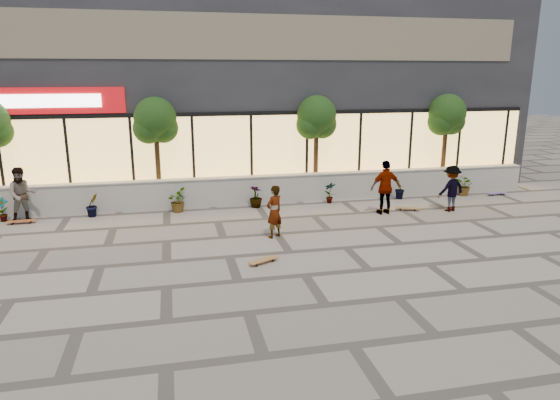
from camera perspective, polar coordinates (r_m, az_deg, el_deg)
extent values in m
plane|color=gray|center=(12.16, 2.89, -8.59)|extent=(80.00, 80.00, 0.00)
cube|color=#BAB8B0|center=(18.53, -2.76, 1.12)|extent=(22.00, 0.35, 1.00)
cube|color=#B2AFA8|center=(18.42, -2.78, 2.69)|extent=(22.00, 0.42, 0.04)
cube|color=#27282D|center=(23.49, -5.19, 13.10)|extent=(24.00, 9.00, 8.50)
cube|color=#FAC264|center=(19.25, -3.30, 5.25)|extent=(23.04, 0.05, 3.00)
cube|color=black|center=(19.04, -3.35, 9.85)|extent=(23.04, 0.08, 0.15)
cube|color=#AE0C10|center=(19.17, -24.86, 10.25)|extent=(5.00, 0.10, 0.90)
cube|color=white|center=(19.10, -24.90, 10.24)|extent=(3.40, 0.06, 0.45)
cube|color=brown|center=(19.05, -3.49, 18.13)|extent=(21.60, 0.05, 1.60)
imported|color=#153511|center=(18.61, -29.20, -0.97)|extent=(0.43, 0.29, 0.81)
imported|color=#153511|center=(17.98, -20.65, -0.53)|extent=(0.57, 0.57, 0.81)
imported|color=#153511|center=(17.78, -11.71, -0.05)|extent=(0.68, 0.77, 0.81)
imported|color=#153511|center=(18.01, -2.78, 0.42)|extent=(0.64, 0.64, 0.81)
imported|color=#153511|center=(18.67, 5.73, 0.86)|extent=(0.46, 0.35, 0.81)
imported|color=#153511|center=(19.70, 13.50, 1.25)|extent=(0.55, 0.57, 0.81)
imported|color=#153511|center=(21.06, 20.38, 1.57)|extent=(0.77, 0.84, 0.81)
cylinder|color=#412917|center=(18.76, -13.80, 4.37)|extent=(0.18, 0.18, 3.24)
sphere|color=#153511|center=(18.57, -14.09, 9.08)|extent=(1.50, 1.50, 1.50)
sphere|color=#153511|center=(18.56, -14.80, 7.92)|extent=(1.10, 1.10, 1.10)
sphere|color=#153511|center=(18.64, -13.24, 8.04)|extent=(1.10, 1.10, 1.10)
cylinder|color=#412917|center=(19.54, 4.12, 5.14)|extent=(0.18, 0.18, 3.24)
sphere|color=#153511|center=(19.35, 4.20, 9.66)|extent=(1.50, 1.50, 1.50)
sphere|color=#153511|center=(19.27, 3.51, 8.58)|extent=(1.10, 1.10, 1.10)
sphere|color=#153511|center=(19.51, 4.86, 8.63)|extent=(1.10, 1.10, 1.10)
cylinder|color=#412917|center=(21.73, 18.23, 5.39)|extent=(0.18, 0.18, 3.24)
sphere|color=#153511|center=(21.57, 18.56, 9.45)|extent=(1.50, 1.50, 1.50)
sphere|color=#153511|center=(21.43, 17.97, 8.50)|extent=(1.10, 1.10, 1.10)
sphere|color=#153511|center=(21.77, 18.99, 8.50)|extent=(1.10, 1.10, 1.10)
imported|color=white|center=(14.61, -0.66, -1.34)|extent=(0.69, 0.63, 1.57)
imported|color=tan|center=(18.16, -27.38, 0.54)|extent=(1.04, 0.91, 1.81)
imported|color=silver|center=(17.41, 11.98, 1.42)|extent=(1.12, 0.53, 1.86)
imported|color=maroon|center=(18.42, 18.98, 1.25)|extent=(1.15, 0.80, 1.62)
cube|color=#976231|center=(12.84, -1.91, -6.87)|extent=(0.85, 0.57, 0.02)
cylinder|color=black|center=(13.06, -1.19, -6.77)|extent=(0.07, 0.06, 0.06)
cylinder|color=black|center=(12.95, -0.78, -6.96)|extent=(0.07, 0.06, 0.06)
cylinder|color=black|center=(12.77, -3.05, -7.29)|extent=(0.07, 0.06, 0.06)
cylinder|color=black|center=(12.66, -2.64, -7.48)|extent=(0.07, 0.06, 0.06)
cube|color=#AD4E20|center=(18.14, -27.46, -2.14)|extent=(0.86, 0.27, 0.02)
cylinder|color=black|center=(18.17, -26.59, -2.21)|extent=(0.06, 0.04, 0.06)
cylinder|color=black|center=(18.03, -26.67, -2.35)|extent=(0.06, 0.04, 0.06)
cylinder|color=black|center=(18.28, -28.19, -2.31)|extent=(0.06, 0.04, 0.06)
cylinder|color=black|center=(18.14, -28.29, -2.45)|extent=(0.06, 0.04, 0.06)
cube|color=brown|center=(18.21, 14.38, -0.90)|extent=(0.83, 0.52, 0.02)
cylinder|color=black|center=(18.31, 15.14, -1.06)|extent=(0.07, 0.05, 0.06)
cylinder|color=black|center=(18.17, 15.16, -1.18)|extent=(0.07, 0.05, 0.06)
cylinder|color=black|center=(18.28, 13.58, -0.98)|extent=(0.07, 0.05, 0.06)
cylinder|color=black|center=(18.14, 13.59, -1.10)|extent=(0.07, 0.05, 0.06)
cube|color=#625093|center=(21.65, 23.55, 0.75)|extent=(0.86, 0.27, 0.02)
cylinder|color=black|center=(21.88, 23.95, 0.68)|extent=(0.06, 0.04, 0.06)
cylinder|color=black|center=(21.77, 24.20, 0.58)|extent=(0.06, 0.04, 0.06)
cylinder|color=black|center=(21.56, 22.87, 0.59)|extent=(0.06, 0.04, 0.06)
cylinder|color=black|center=(21.44, 23.12, 0.50)|extent=(0.06, 0.04, 0.06)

